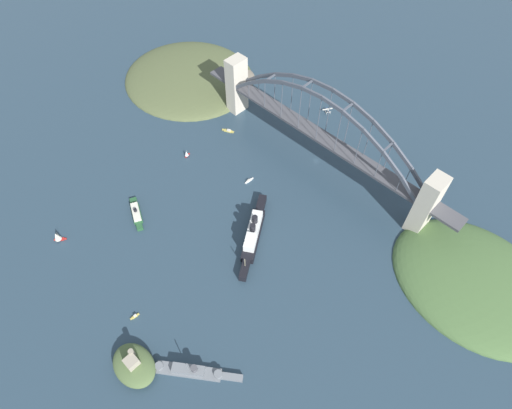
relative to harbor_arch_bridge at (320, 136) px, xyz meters
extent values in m
plane|color=#283D4C|center=(0.00, 0.00, -32.06)|extent=(1400.00, 1400.00, 0.00)
cube|color=beige|center=(-105.40, 0.00, -2.70)|extent=(13.19, 18.54, 58.71)
cube|color=beige|center=(105.40, 0.00, -2.70)|extent=(13.19, 18.54, 58.71)
cube|color=#47474C|center=(0.00, 0.00, -0.51)|extent=(197.60, 14.88, 2.40)
cube|color=#47474C|center=(-124.00, 0.00, -0.51)|extent=(24.00, 14.88, 2.40)
cube|color=#47474C|center=(124.00, 0.00, -0.51)|extent=(24.00, 14.88, 2.40)
cube|color=#4C515B|center=(-91.89, -6.70, 7.72)|extent=(22.43, 1.80, 18.94)
cube|color=#4C515B|center=(-71.47, -6.70, 22.34)|extent=(22.12, 1.80, 15.51)
cube|color=#4C515B|center=(-51.05, -6.70, 33.31)|extent=(21.73, 1.80, 12.06)
cube|color=#4C515B|center=(-30.63, -6.70, 40.62)|extent=(21.25, 1.80, 8.57)
cube|color=#4C515B|center=(-10.21, -6.70, 44.28)|extent=(20.71, 1.80, 5.02)
cube|color=#4C515B|center=(10.21, -6.70, 44.28)|extent=(20.71, 1.80, 5.02)
cube|color=#4C515B|center=(30.63, -6.70, 40.62)|extent=(21.25, 1.80, 8.57)
cube|color=#4C515B|center=(51.05, -6.70, 33.31)|extent=(21.73, 1.80, 12.06)
cube|color=#4C515B|center=(71.47, -6.70, 22.34)|extent=(22.12, 1.80, 15.51)
cube|color=#4C515B|center=(91.89, -6.70, 7.72)|extent=(22.43, 1.80, 18.94)
cube|color=#4C515B|center=(-91.89, 6.70, 7.72)|extent=(22.43, 1.80, 18.94)
cube|color=#4C515B|center=(-71.47, 6.70, 22.34)|extent=(22.12, 1.80, 15.51)
cube|color=#4C515B|center=(-51.05, 6.70, 33.31)|extent=(21.73, 1.80, 12.06)
cube|color=#4C515B|center=(-30.63, 6.70, 40.62)|extent=(21.25, 1.80, 8.57)
cube|color=#4C515B|center=(-10.21, 6.70, 44.28)|extent=(20.71, 1.80, 5.02)
cube|color=#4C515B|center=(10.21, 6.70, 44.28)|extent=(20.71, 1.80, 5.02)
cube|color=#4C515B|center=(30.63, 6.70, 40.62)|extent=(21.25, 1.80, 8.57)
cube|color=#4C515B|center=(51.05, 6.70, 33.31)|extent=(21.73, 1.80, 12.06)
cube|color=#4C515B|center=(71.47, 6.70, 22.34)|extent=(22.12, 1.80, 15.51)
cube|color=#4C515B|center=(91.89, 6.70, 7.72)|extent=(22.43, 1.80, 18.94)
cube|color=#4C515B|center=(-102.10, 0.00, -0.51)|extent=(1.40, 13.39, 1.40)
cube|color=#4C515B|center=(-61.26, 0.00, 28.74)|extent=(1.40, 13.39, 1.40)
cube|color=#4C515B|center=(-20.42, 0.00, 43.36)|extent=(1.40, 13.39, 1.40)
cube|color=#4C515B|center=(20.42, 0.00, 43.36)|extent=(1.40, 13.39, 1.40)
cube|color=#4C515B|center=(61.26, 0.00, 28.74)|extent=(1.40, 13.39, 1.40)
cube|color=#4C515B|center=(102.10, 0.00, -0.51)|extent=(1.40, 13.39, 1.40)
cylinder|color=#4C515B|center=(-81.68, -6.70, 8.32)|extent=(0.56, 0.56, 15.25)
cylinder|color=#4C515B|center=(-81.68, 6.70, 8.32)|extent=(0.56, 0.56, 15.25)
cylinder|color=#4C515B|center=(-61.26, -6.70, 14.71)|extent=(0.56, 0.56, 28.05)
cylinder|color=#4C515B|center=(-61.26, 6.70, 14.71)|extent=(0.56, 0.56, 28.05)
cylinder|color=#4C515B|center=(-40.84, -6.70, 19.28)|extent=(0.56, 0.56, 37.19)
cylinder|color=#4C515B|center=(-40.84, 6.70, 19.28)|extent=(0.56, 0.56, 37.19)
cylinder|color=#4C515B|center=(-20.42, -6.70, 22.03)|extent=(0.56, 0.56, 42.67)
cylinder|color=#4C515B|center=(-20.42, 6.70, 22.03)|extent=(0.56, 0.56, 42.67)
cylinder|color=#4C515B|center=(0.00, -6.70, 22.94)|extent=(0.56, 0.56, 44.50)
cylinder|color=#4C515B|center=(0.00, 6.70, 22.94)|extent=(0.56, 0.56, 44.50)
cylinder|color=#4C515B|center=(20.42, -6.70, 22.03)|extent=(0.56, 0.56, 42.67)
cylinder|color=#4C515B|center=(20.42, 6.70, 22.03)|extent=(0.56, 0.56, 42.67)
cylinder|color=#4C515B|center=(40.84, -6.70, 19.28)|extent=(0.56, 0.56, 37.19)
cylinder|color=#4C515B|center=(40.84, 6.70, 19.28)|extent=(0.56, 0.56, 37.19)
cylinder|color=#4C515B|center=(61.26, -6.70, 14.71)|extent=(0.56, 0.56, 28.05)
cylinder|color=#4C515B|center=(61.26, 6.70, 14.71)|extent=(0.56, 0.56, 28.05)
cylinder|color=#4C515B|center=(81.68, -6.70, 8.32)|extent=(0.56, 0.56, 15.25)
cylinder|color=#4C515B|center=(81.68, 6.70, 8.32)|extent=(0.56, 0.56, 15.25)
ellipsoid|color=#476638|center=(-166.16, 13.72, -32.06)|extent=(129.63, 105.20, 21.68)
ellipsoid|color=#515B38|center=(180.32, 2.60, -32.06)|extent=(146.64, 138.01, 19.67)
ellipsoid|color=#756B5B|center=(147.32, -35.35, -32.06)|extent=(51.32, 41.40, 10.82)
cube|color=black|center=(-17.89, 101.84, -28.67)|extent=(34.43, 45.97, 6.78)
cube|color=black|center=(-35.22, 128.89, -28.67)|extent=(13.30, 16.49, 6.78)
cube|color=black|center=(-0.55, 74.80, -28.67)|extent=(14.23, 17.09, 6.78)
cube|color=white|center=(-17.89, 101.84, -21.79)|extent=(26.67, 35.02, 6.97)
cube|color=white|center=(-23.25, 110.21, -16.71)|extent=(10.61, 10.75, 3.20)
cylinder|color=black|center=(-18.86, 103.36, -14.95)|extent=(4.51, 4.51, 6.72)
cylinder|color=black|center=(-14.47, 96.52, -14.95)|extent=(4.51, 4.51, 6.72)
cylinder|color=tan|center=(-34.14, 127.20, -20.28)|extent=(0.50, 0.50, 10.00)
cube|color=slate|center=(-61.59, 206.52, -30.47)|extent=(39.25, 32.26, 3.18)
cube|color=slate|center=(-38.59, 223.81, -30.47)|extent=(13.64, 11.49, 3.18)
cube|color=slate|center=(-84.59, 189.22, -30.47)|extent=(14.06, 12.06, 3.18)
cube|color=slate|center=(-61.59, 206.52, -26.90)|extent=(21.05, 18.03, 3.94)
cylinder|color=slate|center=(-45.78, 218.41, -27.77)|extent=(5.53, 5.53, 2.20)
cylinder|color=slate|center=(-77.40, 194.62, -27.77)|extent=(5.53, 5.53, 2.20)
cylinder|color=slate|center=(-61.59, 206.52, -19.93)|extent=(0.60, 0.60, 10.00)
cylinder|color=#4C4C51|center=(-65.04, 203.92, -22.73)|extent=(4.35, 4.35, 4.40)
cube|color=#23512D|center=(68.50, 154.42, -30.59)|extent=(21.67, 15.27, 2.93)
cube|color=#23512D|center=(56.08, 160.40, -30.59)|extent=(8.34, 7.40, 2.93)
cube|color=#23512D|center=(80.93, 148.44, -30.59)|extent=(8.76, 8.29, 2.93)
cube|color=beige|center=(68.50, 154.42, -27.87)|extent=(19.66, 13.58, 2.52)
cylinder|color=black|center=(68.50, 154.42, -25.42)|extent=(2.80, 2.80, 2.40)
ellipsoid|color=#4C6038|center=(-33.94, 229.69, -27.23)|extent=(33.73, 24.42, 9.66)
cube|color=#9E937F|center=(-33.94, 229.69, -20.46)|extent=(8.00, 8.00, 7.75)
cylinder|color=gray|center=(-29.44, 226.19, -20.07)|extent=(3.60, 3.60, 8.52)
cylinder|color=#B7B7B2|center=(36.19, -59.27, -31.61)|extent=(5.24, 3.74, 0.90)
cylinder|color=#B7B7B2|center=(34.21, -62.44, -31.61)|extent=(5.24, 3.74, 0.90)
cylinder|color=navy|center=(36.19, -59.27, -30.46)|extent=(0.14, 0.14, 1.39)
cylinder|color=navy|center=(34.21, -62.44, -30.46)|extent=(0.14, 0.14, 1.39)
ellipsoid|color=silver|center=(35.20, -60.85, -29.20)|extent=(7.20, 5.09, 1.13)
cylinder|color=navy|center=(38.17, -62.71, -29.20)|extent=(1.25, 1.34, 1.08)
cube|color=silver|center=(36.03, -61.37, -28.72)|extent=(7.15, 10.02, 0.20)
cube|color=silver|center=(32.30, -59.04, -29.09)|extent=(3.10, 4.05, 0.12)
cube|color=navy|center=(32.30, -59.04, -27.88)|extent=(1.00, 0.68, 1.50)
cube|color=#B2231E|center=(90.96, 80.17, -31.56)|extent=(2.50, 4.17, 0.99)
cube|color=#B2231E|center=(91.53, 77.64, -31.56)|extent=(1.02, 1.43, 0.99)
cube|color=#B2231E|center=(90.39, 82.71, -31.56)|extent=(1.17, 1.47, 0.99)
cylinder|color=tan|center=(91.03, 79.86, -27.88)|extent=(0.16, 0.16, 6.38)
cone|color=white|center=(90.78, 80.97, -28.20)|extent=(4.26, 4.26, 5.10)
cube|color=gold|center=(87.83, 30.52, -31.51)|extent=(7.97, 5.86, 1.10)
cube|color=gold|center=(92.29, 32.60, -31.51)|extent=(2.93, 2.55, 1.10)
cube|color=gold|center=(83.37, 28.43, -31.51)|extent=(3.07, 2.85, 1.10)
cube|color=beige|center=(86.99, 30.13, -30.40)|extent=(4.37, 3.75, 1.11)
cube|color=silver|center=(27.18, 61.53, -31.56)|extent=(2.17, 5.87, 1.00)
cube|color=silver|center=(26.97, 57.69, -31.56)|extent=(1.12, 1.98, 1.00)
cube|color=silver|center=(27.40, 65.38, -31.56)|extent=(1.32, 1.99, 1.00)
cube|color=beige|center=(27.22, 62.26, -30.46)|extent=(1.64, 2.96, 1.18)
cube|color=gold|center=(-4.49, 209.14, -31.47)|extent=(2.14, 4.38, 1.17)
cube|color=gold|center=(-4.11, 211.92, -31.47)|extent=(1.05, 1.51, 1.17)
cube|color=gold|center=(-4.87, 206.36, -31.47)|extent=(1.23, 1.53, 1.17)
cube|color=beige|center=(-4.56, 208.62, -30.28)|extent=(1.54, 2.25, 1.21)
cube|color=#B2231E|center=(92.46, 212.51, -31.55)|extent=(5.79, 6.26, 1.01)
cube|color=#B2231E|center=(89.97, 209.45, -31.55)|extent=(2.17, 2.28, 1.01)
cube|color=#B2231E|center=(94.95, 215.58, -31.55)|extent=(2.35, 2.43, 1.01)
cylinder|color=tan|center=(92.15, 212.13, -26.52)|extent=(0.16, 0.16, 9.04)
cone|color=silver|center=(93.24, 213.47, -26.98)|extent=(7.64, 7.64, 7.23)
camera|label=1|loc=(-149.58, 233.05, 258.45)|focal=29.72mm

